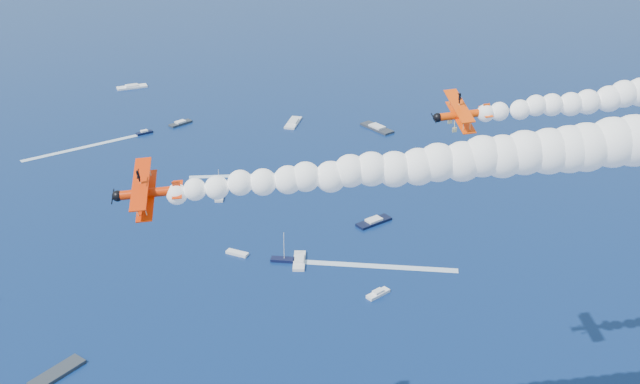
# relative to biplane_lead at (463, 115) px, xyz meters

# --- Properties ---
(biplane_lead) EXTENTS (10.71, 12.14, 7.69)m
(biplane_lead) POSITION_rel_biplane_lead_xyz_m (0.00, 0.00, 0.00)
(biplane_lead) COLOR #FF4405
(biplane_trail) EXTENTS (10.32, 12.15, 8.50)m
(biplane_trail) POSITION_rel_biplane_lead_xyz_m (-36.06, -27.47, -1.95)
(biplane_trail) COLOR red
(smoke_trail_trail) EXTENTS (70.72, 37.96, 12.13)m
(smoke_trail_trail) POSITION_rel_biplane_lead_xyz_m (-2.91, -19.09, 0.69)
(smoke_trail_trail) COLOR white
(spectator_boats) EXTENTS (233.32, 183.37, 0.70)m
(spectator_boats) POSITION_rel_biplane_lead_xyz_m (-23.73, 82.69, -57.21)
(spectator_boats) COLOR black
(spectator_boats) RESTS_ON ground
(boat_wakes) EXTENTS (134.76, 72.16, 0.04)m
(boat_wakes) POSITION_rel_biplane_lead_xyz_m (-62.95, 84.59, -57.53)
(boat_wakes) COLOR white
(boat_wakes) RESTS_ON ground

